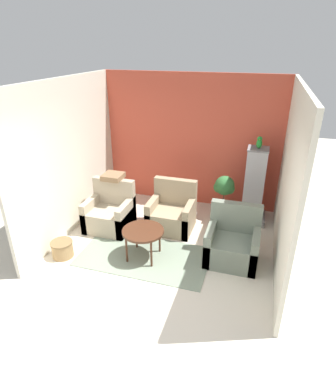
# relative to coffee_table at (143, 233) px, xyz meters

# --- Properties ---
(ground_plane) EXTENTS (20.00, 20.00, 0.00)m
(ground_plane) POSITION_rel_coffee_table_xyz_m (0.25, -1.08, -0.48)
(ground_plane) COLOR beige
(ground_plane) RESTS_ON ground
(wall_back_accent) EXTENTS (3.86, 0.06, 2.80)m
(wall_back_accent) POSITION_rel_coffee_table_xyz_m (0.25, 2.32, 0.92)
(wall_back_accent) COLOR #C64C38
(wall_back_accent) RESTS_ON ground_plane
(wall_left) EXTENTS (0.06, 3.37, 2.80)m
(wall_left) POSITION_rel_coffee_table_xyz_m (-1.65, 0.61, 0.92)
(wall_left) COLOR beige
(wall_left) RESTS_ON ground_plane
(wall_right) EXTENTS (0.06, 3.37, 2.80)m
(wall_right) POSITION_rel_coffee_table_xyz_m (2.14, 0.61, 0.92)
(wall_right) COLOR beige
(wall_right) RESTS_ON ground_plane
(area_rug) EXTENTS (2.18, 1.16, 0.01)m
(area_rug) POSITION_rel_coffee_table_xyz_m (-0.00, 0.00, -0.47)
(area_rug) COLOR gray
(area_rug) RESTS_ON ground_plane
(coffee_table) EXTENTS (0.69, 0.69, 0.53)m
(coffee_table) POSITION_rel_coffee_table_xyz_m (0.00, 0.00, 0.00)
(coffee_table) COLOR #472819
(coffee_table) RESTS_ON ground_plane
(armchair_left) EXTENTS (0.84, 0.73, 0.94)m
(armchair_left) POSITION_rel_coffee_table_xyz_m (-0.96, 0.71, -0.18)
(armchair_left) COLOR tan
(armchair_left) RESTS_ON ground_plane
(armchair_right) EXTENTS (0.84, 0.73, 0.94)m
(armchair_right) POSITION_rel_coffee_table_xyz_m (1.43, 0.36, -0.18)
(armchair_right) COLOR slate
(armchair_right) RESTS_ON ground_plane
(armchair_middle) EXTENTS (0.84, 0.73, 0.94)m
(armchair_middle) POSITION_rel_coffee_table_xyz_m (0.19, 1.04, -0.18)
(armchair_middle) COLOR #9E896B
(armchair_middle) RESTS_ON ground_plane
(birdcage) EXTENTS (0.58, 0.58, 1.52)m
(birdcage) POSITION_rel_coffee_table_xyz_m (1.64, 1.83, 0.22)
(birdcage) COLOR slate
(birdcage) RESTS_ON ground_plane
(parrot) EXTENTS (0.11, 0.20, 0.23)m
(parrot) POSITION_rel_coffee_table_xyz_m (1.64, 1.83, 1.15)
(parrot) COLOR #1E842D
(parrot) RESTS_ON birdcage
(potted_plant) EXTENTS (0.43, 0.39, 0.90)m
(potted_plant) POSITION_rel_coffee_table_xyz_m (1.07, 1.80, 0.12)
(potted_plant) COLOR brown
(potted_plant) RESTS_ON ground_plane
(wicker_basket) EXTENTS (0.37, 0.37, 0.28)m
(wicker_basket) POSITION_rel_coffee_table_xyz_m (-1.32, -0.38, -0.33)
(wicker_basket) COLOR #A37F51
(wicker_basket) RESTS_ON ground_plane
(throw_pillow) EXTENTS (0.37, 0.37, 0.10)m
(throw_pillow) POSITION_rel_coffee_table_xyz_m (-0.96, 0.96, 0.51)
(throw_pillow) COLOR #846647
(throw_pillow) RESTS_ON armchair_left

